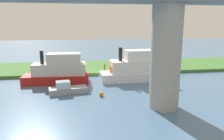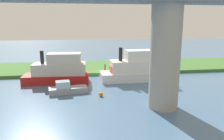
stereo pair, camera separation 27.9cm
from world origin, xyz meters
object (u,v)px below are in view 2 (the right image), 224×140
(motorboat_red, at_px, (58,71))
(houseboat_blue, at_px, (135,68))
(bridge_pylon, at_px, (165,58))
(person_on_bank, at_px, (134,64))
(mooring_post, at_px, (105,67))
(marker_buoy, at_px, (101,94))
(riverboat_paddlewheel, at_px, (67,89))

(motorboat_red, height_order, houseboat_blue, houseboat_blue)
(bridge_pylon, bearing_deg, person_on_bank, -94.13)
(mooring_post, distance_m, houseboat_blue, 6.74)
(bridge_pylon, xyz_separation_m, houseboat_blue, (0.07, -10.96, -3.27))
(motorboat_red, distance_m, marker_buoy, 8.85)
(bridge_pylon, height_order, person_on_bank, bridge_pylon)
(motorboat_red, height_order, marker_buoy, motorboat_red)
(mooring_post, height_order, houseboat_blue, houseboat_blue)
(person_on_bank, height_order, houseboat_blue, houseboat_blue)
(marker_buoy, bearing_deg, riverboat_paddlewheel, -25.11)
(houseboat_blue, xyz_separation_m, riverboat_paddlewheel, (9.82, 4.82, -1.29))
(houseboat_blue, height_order, riverboat_paddlewheel, houseboat_blue)
(bridge_pylon, xyz_separation_m, motorboat_red, (11.27, -11.12, -3.38))
(houseboat_blue, relative_size, riverboat_paddlewheel, 2.06)
(riverboat_paddlewheel, bearing_deg, motorboat_red, -74.48)
(bridge_pylon, relative_size, marker_buoy, 20.42)
(mooring_post, xyz_separation_m, motorboat_red, (7.27, 5.25, 0.71))
(bridge_pylon, relative_size, houseboat_blue, 1.04)
(mooring_post, bearing_deg, houseboat_blue, 126.00)
(mooring_post, bearing_deg, person_on_bank, -168.54)
(person_on_bank, relative_size, motorboat_red, 0.15)
(bridge_pylon, bearing_deg, mooring_post, -76.26)
(marker_buoy, bearing_deg, motorboat_red, -51.86)
(mooring_post, distance_m, marker_buoy, 12.28)
(person_on_bank, relative_size, riverboat_paddlewheel, 0.29)
(motorboat_red, bearing_deg, person_on_bank, -153.26)
(motorboat_red, bearing_deg, mooring_post, -144.18)
(bridge_pylon, distance_m, person_on_bank, 17.91)
(mooring_post, bearing_deg, motorboat_red, 35.82)
(bridge_pylon, xyz_separation_m, mooring_post, (4.00, -16.37, -4.09))
(mooring_post, bearing_deg, bridge_pylon, 103.74)
(bridge_pylon, distance_m, marker_buoy, 8.73)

